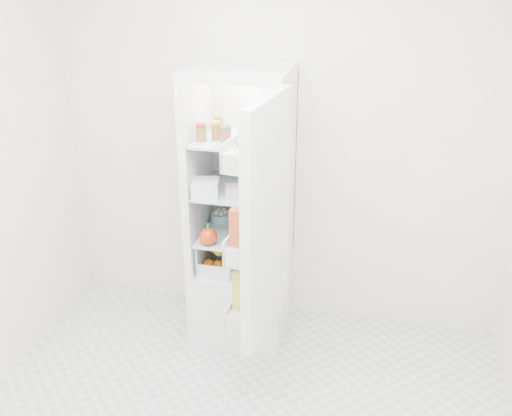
% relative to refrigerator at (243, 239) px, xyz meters
% --- Properties ---
extents(room_walls, '(3.02, 3.02, 2.61)m').
position_rel_refrigerator_xyz_m(room_walls, '(0.20, -1.25, 0.93)').
color(room_walls, silver).
rests_on(room_walls, ground).
extents(refrigerator, '(0.60, 0.60, 1.80)m').
position_rel_refrigerator_xyz_m(refrigerator, '(0.00, 0.00, 0.00)').
color(refrigerator, silver).
rests_on(refrigerator, ground).
extents(shelf_low, '(0.49, 0.53, 0.01)m').
position_rel_refrigerator_xyz_m(shelf_low, '(-0.00, -0.06, 0.07)').
color(shelf_low, silver).
rests_on(shelf_low, refrigerator).
extents(shelf_mid, '(0.49, 0.53, 0.02)m').
position_rel_refrigerator_xyz_m(shelf_mid, '(-0.00, -0.06, 0.38)').
color(shelf_mid, silver).
rests_on(shelf_mid, refrigerator).
extents(shelf_top, '(0.49, 0.53, 0.02)m').
position_rel_refrigerator_xyz_m(shelf_top, '(-0.00, -0.06, 0.71)').
color(shelf_top, silver).
rests_on(shelf_top, refrigerator).
extents(crisper_left, '(0.23, 0.46, 0.22)m').
position_rel_refrigerator_xyz_m(crisper_left, '(-0.12, -0.06, -0.06)').
color(crisper_left, silver).
rests_on(crisper_left, refrigerator).
extents(crisper_right, '(0.23, 0.46, 0.22)m').
position_rel_refrigerator_xyz_m(crisper_right, '(0.12, -0.06, -0.06)').
color(crisper_right, silver).
rests_on(crisper_right, refrigerator).
extents(condiment_jars, '(0.46, 0.34, 0.08)m').
position_rel_refrigerator_xyz_m(condiment_jars, '(-0.01, -0.12, 0.76)').
color(condiment_jars, '#B21919').
rests_on(condiment_jars, shelf_top).
extents(squeeze_bottle, '(0.07, 0.07, 0.18)m').
position_rel_refrigerator_xyz_m(squeeze_bottle, '(0.21, 0.06, 0.81)').
color(squeeze_bottle, silver).
rests_on(squeeze_bottle, shelf_top).
extents(tub_white, '(0.19, 0.19, 0.10)m').
position_rel_refrigerator_xyz_m(tub_white, '(-0.17, -0.24, 0.44)').
color(tub_white, white).
rests_on(tub_white, shelf_mid).
extents(tub_cream, '(0.13, 0.13, 0.06)m').
position_rel_refrigerator_xyz_m(tub_cream, '(-0.00, -0.19, 0.42)').
color(tub_cream, beige).
rests_on(tub_cream, shelf_mid).
extents(tin_red, '(0.11, 0.11, 0.06)m').
position_rel_refrigerator_xyz_m(tin_red, '(0.19, -0.23, 0.42)').
color(tin_red, red).
rests_on(tin_red, shelf_mid).
extents(foil_tray, '(0.19, 0.17, 0.04)m').
position_rel_refrigerator_xyz_m(foil_tray, '(-0.04, 0.04, 0.41)').
color(foil_tray, silver).
rests_on(foil_tray, shelf_mid).
extents(red_cabbage, '(0.19, 0.19, 0.19)m').
position_rel_refrigerator_xyz_m(red_cabbage, '(0.14, 0.03, 0.18)').
color(red_cabbage, '#602162').
rests_on(red_cabbage, shelf_low).
extents(bell_pepper, '(0.11, 0.11, 0.11)m').
position_rel_refrigerator_xyz_m(bell_pepper, '(-0.15, -0.28, 0.14)').
color(bell_pepper, red).
rests_on(bell_pepper, shelf_low).
extents(mushroom_bowl, '(0.14, 0.14, 0.06)m').
position_rel_refrigerator_xyz_m(mushroom_bowl, '(-0.17, 0.06, 0.11)').
color(mushroom_bowl, '#95CDDF').
rests_on(mushroom_bowl, shelf_low).
extents(salad_bag, '(0.12, 0.12, 0.12)m').
position_rel_refrigerator_xyz_m(salad_bag, '(0.06, -0.25, 0.14)').
color(salad_bag, '#9FB789').
rests_on(salad_bag, shelf_low).
extents(citrus_pile, '(0.20, 0.31, 0.16)m').
position_rel_refrigerator_xyz_m(citrus_pile, '(-0.13, -0.10, -0.08)').
color(citrus_pile, orange).
rests_on(citrus_pile, refrigerator).
extents(veg_pile, '(0.16, 0.30, 0.10)m').
position_rel_refrigerator_xyz_m(veg_pile, '(0.13, -0.06, -0.10)').
color(veg_pile, '#1E531B').
rests_on(veg_pile, refrigerator).
extents(fridge_door, '(0.24, 0.60, 1.30)m').
position_rel_refrigerator_xyz_m(fridge_door, '(0.26, -0.64, 0.43)').
color(fridge_door, silver).
rests_on(fridge_door, refrigerator).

